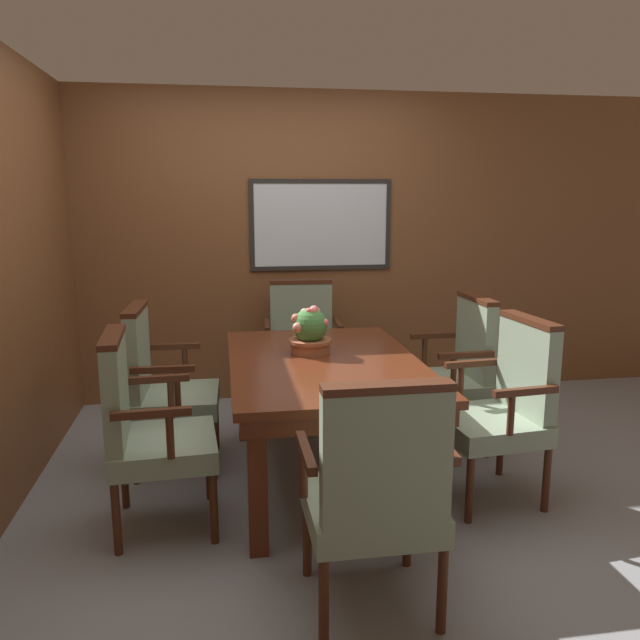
% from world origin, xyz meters
% --- Properties ---
extents(ground_plane, '(14.00, 14.00, 0.00)m').
position_xyz_m(ground_plane, '(0.00, 0.00, 0.00)').
color(ground_plane, gray).
extents(wall_back, '(7.20, 0.08, 2.45)m').
position_xyz_m(wall_back, '(0.00, 1.69, 1.23)').
color(wall_back, brown).
rests_on(wall_back, ground_plane).
extents(dining_table, '(1.07, 1.62, 0.73)m').
position_xyz_m(dining_table, '(0.13, 0.06, 0.64)').
color(dining_table, '#562614').
rests_on(dining_table, ground_plane).
extents(chair_left_far, '(0.53, 0.58, 1.01)m').
position_xyz_m(chair_left_far, '(-0.81, 0.41, 0.54)').
color(chair_left_far, '#472314').
rests_on(chair_left_far, ground_plane).
extents(chair_head_near, '(0.57, 0.51, 1.01)m').
position_xyz_m(chair_head_near, '(0.13, -1.16, 0.54)').
color(chair_head_near, '#472314').
rests_on(chair_head_near, ground_plane).
extents(chair_head_far, '(0.59, 0.54, 1.01)m').
position_xyz_m(chair_head_far, '(0.16, 1.26, 0.54)').
color(chair_head_far, '#472314').
rests_on(chair_head_far, ground_plane).
extents(chair_left_near, '(0.54, 0.59, 1.01)m').
position_xyz_m(chair_left_near, '(-0.82, -0.32, 0.54)').
color(chair_left_near, '#472314').
rests_on(chair_left_near, ground_plane).
extents(chair_right_far, '(0.52, 0.57, 1.01)m').
position_xyz_m(chair_right_far, '(1.07, 0.43, 0.54)').
color(chair_right_far, '#472314').
rests_on(chair_right_far, ground_plane).
extents(chair_right_near, '(0.56, 0.60, 1.01)m').
position_xyz_m(chair_right_near, '(1.06, -0.28, 0.54)').
color(chair_right_near, '#472314').
rests_on(chair_right_near, ground_plane).
extents(potted_plant, '(0.25, 0.25, 0.28)m').
position_xyz_m(potted_plant, '(0.07, 0.23, 0.86)').
color(potted_plant, '#9E5638').
rests_on(potted_plant, dining_table).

